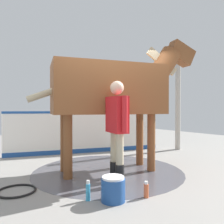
{
  "coord_description": "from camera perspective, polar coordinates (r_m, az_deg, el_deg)",
  "views": [
    {
      "loc": [
        -2.46,
        -3.72,
        1.25
      ],
      "look_at": [
        -0.0,
        -0.35,
        1.19
      ],
      "focal_mm": 36.37,
      "sensor_mm": 36.0,
      "label": 1
    }
  ],
  "objects": [
    {
      "name": "ground_plane",
      "position": [
        4.64,
        -2.64,
        -14.97
      ],
      "size": [
        16.0,
        16.0,
        0.02
      ],
      "primitive_type": "cube",
      "color": "gray"
    },
    {
      "name": "wet_patch",
      "position": [
        4.72,
        -1.03,
        -14.53
      ],
      "size": [
        2.98,
        2.98,
        0.0
      ],
      "primitive_type": "cylinder",
      "color": "#4C4C54",
      "rests_on": "ground"
    },
    {
      "name": "barrier_wall",
      "position": [
        6.53,
        -6.38,
        -5.34
      ],
      "size": [
        4.22,
        1.4,
        1.18
      ],
      "color": "white",
      "rests_on": "ground"
    },
    {
      "name": "roof_post_near",
      "position": [
        7.24,
        16.23,
        2.55
      ],
      "size": [
        0.16,
        0.16,
        2.94
      ],
      "primitive_type": "cylinder",
      "color": "#B7B2A8",
      "rests_on": "ground"
    },
    {
      "name": "horse",
      "position": [
        4.6,
        0.41,
        5.65
      ],
      "size": [
        3.46,
        1.59,
        2.76
      ],
      "rotation": [
        0.0,
        0.0,
        -0.3
      ],
      "color": "brown",
      "rests_on": "ground"
    },
    {
      "name": "handler",
      "position": [
        3.81,
        1.24,
        -3.03
      ],
      "size": [
        0.33,
        0.67,
        1.72
      ],
      "rotation": [
        0.0,
        0.0,
        2.91
      ],
      "color": "black",
      "rests_on": "ground"
    },
    {
      "name": "wash_bucket",
      "position": [
        3.24,
        0.29,
        -18.78
      ],
      "size": [
        0.33,
        0.33,
        0.34
      ],
      "color": "#1E478C",
      "rests_on": "ground"
    },
    {
      "name": "bottle_shampoo",
      "position": [
        3.29,
        -6.05,
        -19.2
      ],
      "size": [
        0.06,
        0.06,
        0.28
      ],
      "color": "#3399CC",
      "rests_on": "ground"
    },
    {
      "name": "bottle_spray",
      "position": [
        3.41,
        8.58,
        -18.83
      ],
      "size": [
        0.07,
        0.07,
        0.23
      ],
      "color": "#CC5933",
      "rests_on": "ground"
    },
    {
      "name": "hose_coil",
      "position": [
        3.88,
        -22.9,
        -17.78
      ],
      "size": [
        0.58,
        0.58,
        0.03
      ],
      "primitive_type": "torus",
      "color": "black",
      "rests_on": "ground"
    }
  ]
}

